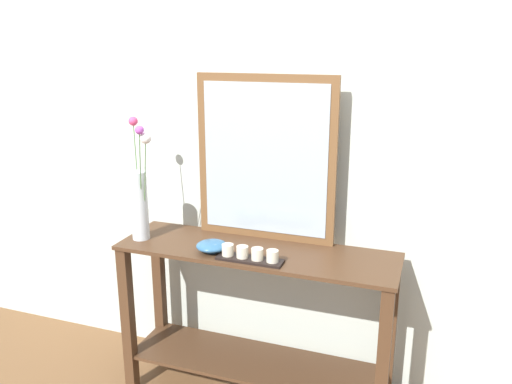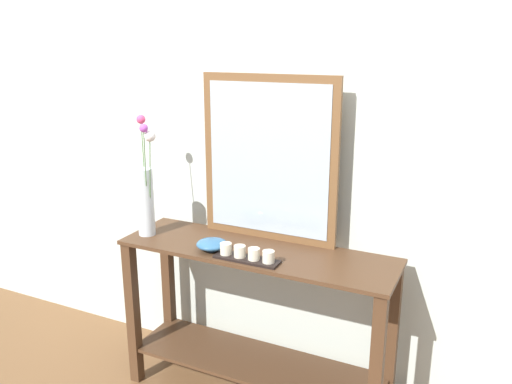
% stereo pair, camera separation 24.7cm
% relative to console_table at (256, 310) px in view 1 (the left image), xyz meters
% --- Properties ---
extents(wall_back, '(6.40, 0.08, 2.70)m').
position_rel_console_table_xyz_m(wall_back, '(0.00, 0.32, 0.85)').
color(wall_back, beige).
rests_on(wall_back, ground).
extents(console_table, '(1.39, 0.41, 0.84)m').
position_rel_console_table_xyz_m(console_table, '(0.00, 0.00, 0.00)').
color(console_table, '#472D1C').
rests_on(console_table, ground).
extents(mirror_leaning, '(0.72, 0.03, 0.84)m').
position_rel_console_table_xyz_m(mirror_leaning, '(-0.01, 0.17, 0.75)').
color(mirror_leaning, brown).
rests_on(mirror_leaning, console_table).
extents(tall_vase_left, '(0.18, 0.17, 0.63)m').
position_rel_console_table_xyz_m(tall_vase_left, '(-0.61, -0.06, 0.56)').
color(tall_vase_left, silver).
rests_on(tall_vase_left, console_table).
extents(candle_tray, '(0.32, 0.09, 0.07)m').
position_rel_console_table_xyz_m(candle_tray, '(0.02, -0.14, 0.36)').
color(candle_tray, black).
rests_on(candle_tray, console_table).
extents(decorative_bowl, '(0.15, 0.15, 0.05)m').
position_rel_console_table_xyz_m(decorative_bowl, '(-0.19, -0.10, 0.36)').
color(decorative_bowl, '#2D5B84').
rests_on(decorative_bowl, console_table).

